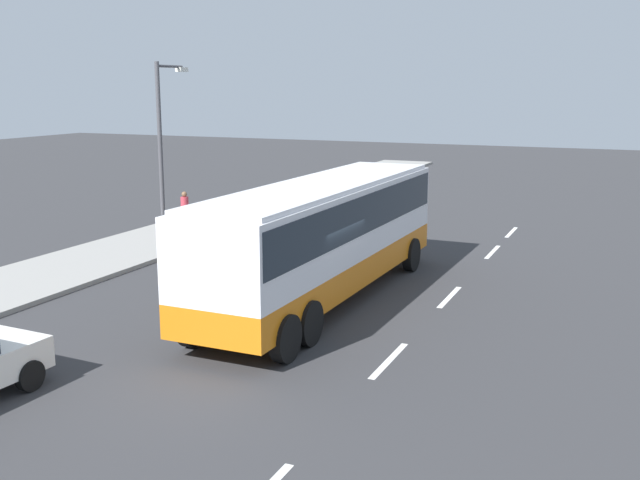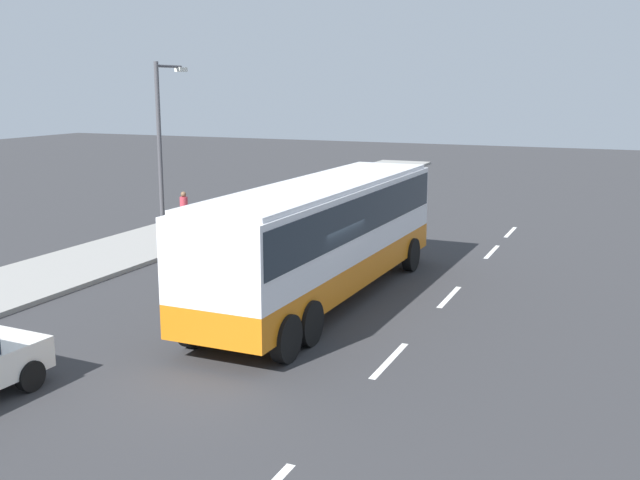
# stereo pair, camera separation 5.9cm
# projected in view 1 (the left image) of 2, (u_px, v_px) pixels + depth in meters

# --- Properties ---
(ground_plane) EXTENTS (120.00, 120.00, 0.00)m
(ground_plane) POSITION_uv_depth(u_px,v_px,m) (309.00, 315.00, 20.11)
(ground_plane) COLOR #333335
(sidewalk_curb) EXTENTS (80.00, 4.00, 0.15)m
(sidewalk_curb) POSITION_uv_depth(u_px,v_px,m) (40.00, 277.00, 23.77)
(sidewalk_curb) COLOR gray
(sidewalk_curb) RESTS_ON ground_plane
(lane_centreline) EXTENTS (30.97, 0.16, 0.01)m
(lane_centreline) POSITION_uv_depth(u_px,v_px,m) (421.00, 327.00, 19.11)
(lane_centreline) COLOR white
(lane_centreline) RESTS_ON ground_plane
(coach_bus) EXTENTS (12.06, 2.91, 3.41)m
(coach_bus) POSITION_uv_depth(u_px,v_px,m) (324.00, 228.00, 21.06)
(coach_bus) COLOR orange
(coach_bus) RESTS_ON ground_plane
(pedestrian_near_curb) EXTENTS (0.32, 0.32, 1.66)m
(pedestrian_near_curb) POSITION_uv_depth(u_px,v_px,m) (185.00, 208.00, 30.70)
(pedestrian_near_curb) COLOR black
(pedestrian_near_curb) RESTS_ON sidewalk_curb
(street_lamp) EXTENTS (1.86, 0.24, 6.73)m
(street_lamp) POSITION_uv_depth(u_px,v_px,m) (163.00, 143.00, 26.57)
(street_lamp) COLOR #47474C
(street_lamp) RESTS_ON sidewalk_curb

